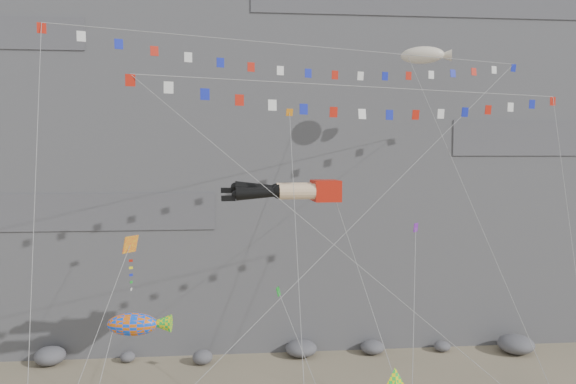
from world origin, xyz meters
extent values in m
cube|color=slate|center=(0.00, 32.00, 25.00)|extent=(80.00, 28.00, 50.00)
cube|color=red|center=(0.15, 5.92, 14.40)|extent=(1.66, 2.22, 1.28)
cylinder|color=beige|center=(-1.69, 5.20, 14.40)|extent=(2.20, 1.03, 0.94)
sphere|color=black|center=(-2.77, 5.16, 14.40)|extent=(0.86, 0.86, 0.86)
cone|color=black|center=(-4.05, 5.11, 14.32)|extent=(2.61, 0.89, 0.88)
cube|color=black|center=(-5.76, 5.04, 14.04)|extent=(0.85, 0.41, 0.31)
cylinder|color=beige|center=(-1.74, 6.48, 14.40)|extent=(2.20, 1.03, 0.94)
sphere|color=black|center=(-2.82, 6.44, 14.40)|extent=(0.86, 0.86, 0.86)
cone|color=black|center=(-4.10, 6.38, 14.52)|extent=(2.63, 0.89, 0.94)
cube|color=black|center=(-5.82, 6.32, 14.43)|extent=(0.85, 0.41, 0.31)
cylinder|color=gray|center=(1.77, -0.62, 7.22)|extent=(0.03, 0.03, 19.69)
cylinder|color=gray|center=(-7.05, 1.20, 11.69)|extent=(0.03, 0.03, 30.08)
cylinder|color=gray|center=(8.05, 0.60, 10.16)|extent=(0.03, 0.03, 23.49)
cylinder|color=gray|center=(-12.75, -1.18, 6.03)|extent=(0.03, 0.03, 13.49)
cylinder|color=gray|center=(10.59, 5.63, 11.96)|extent=(0.03, 0.03, 27.94)
cylinder|color=gray|center=(-2.10, 0.72, 9.63)|extent=(0.03, 0.03, 22.67)
cylinder|color=gray|center=(3.53, -0.92, 6.14)|extent=(0.03, 0.03, 16.87)
camera|label=1|loc=(-5.43, -27.93, 16.60)|focal=35.00mm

